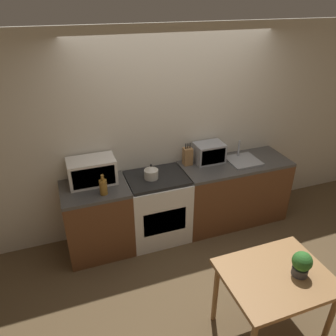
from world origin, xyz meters
TOP-DOWN VIEW (x-y plane):
  - ground_plane at (0.00, 0.00)m, footprint 16.00×16.00m
  - wall_back at (0.00, 1.05)m, footprint 10.00×0.06m
  - counter_left_run at (-1.11, 0.71)m, footprint 0.77×0.62m
  - counter_right_run at (0.76, 0.71)m, footprint 1.46×0.62m
  - stove_range at (-0.35, 0.71)m, footprint 0.75×0.62m
  - kettle at (-0.42, 0.70)m, footprint 0.17×0.17m
  - microwave at (-1.09, 0.84)m, footprint 0.55×0.32m
  - bottle at (-1.02, 0.54)m, footprint 0.09×0.09m
  - knife_block at (0.14, 0.88)m, footprint 0.11×0.10m
  - toaster_oven at (0.43, 0.86)m, footprint 0.38×0.27m
  - sink_basin at (0.87, 0.72)m, footprint 0.40×0.40m
  - dining_table at (0.17, -1.01)m, footprint 0.91×0.73m
  - potted_plant at (0.35, -1.07)m, footprint 0.17×0.17m

SIDE VIEW (x-z plane):
  - ground_plane at x=0.00m, z-range 0.00..0.00m
  - stove_range at x=-0.35m, z-range 0.00..0.90m
  - counter_left_run at x=-1.11m, z-range 0.00..0.90m
  - counter_right_run at x=0.76m, z-range 0.00..0.90m
  - dining_table at x=0.17m, z-range 0.28..1.04m
  - potted_plant at x=0.35m, z-range 0.77..1.00m
  - sink_basin at x=0.87m, z-range 0.80..1.04m
  - kettle at x=-0.42m, z-range 0.89..1.08m
  - bottle at x=-1.02m, z-range 0.87..1.11m
  - knife_block at x=0.14m, z-range 0.87..1.17m
  - toaster_oven at x=0.43m, z-range 0.90..1.16m
  - microwave at x=-1.09m, z-range 0.90..1.20m
  - wall_back at x=0.00m, z-range 0.00..2.60m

